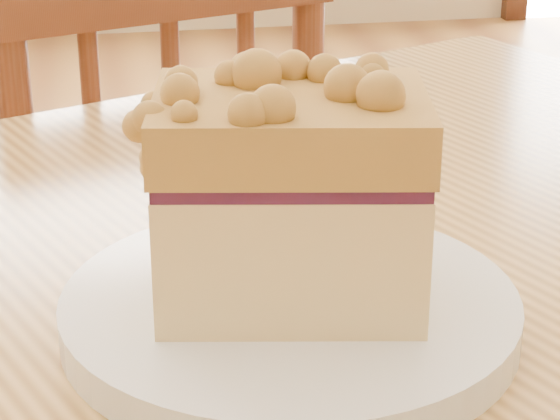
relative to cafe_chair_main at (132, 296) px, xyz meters
The scene contains 3 objects.
cafe_chair_main is the anchor object (origin of this frame).
plate 0.75m from the cafe_chair_main, 84.22° to the right, with size 0.24×0.24×0.02m.
cake_slice 0.78m from the cafe_chair_main, 84.26° to the right, with size 0.15×0.12×0.13m.
Camera 1 is at (0.06, -0.32, 1.03)m, focal length 70.00 mm.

